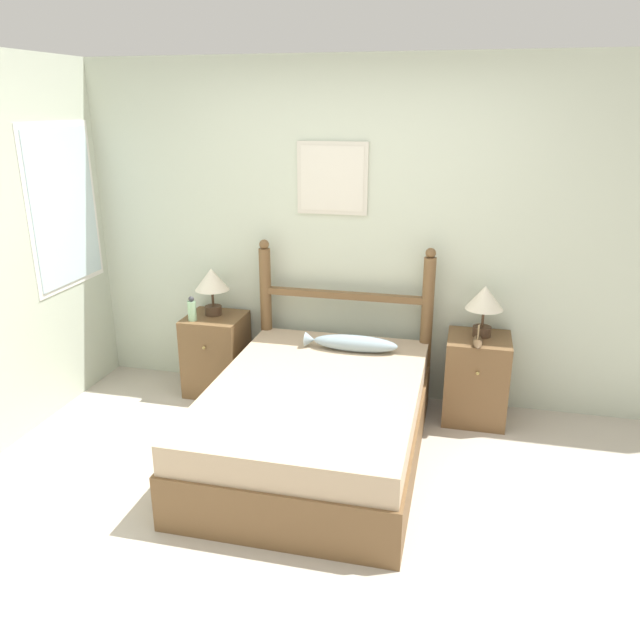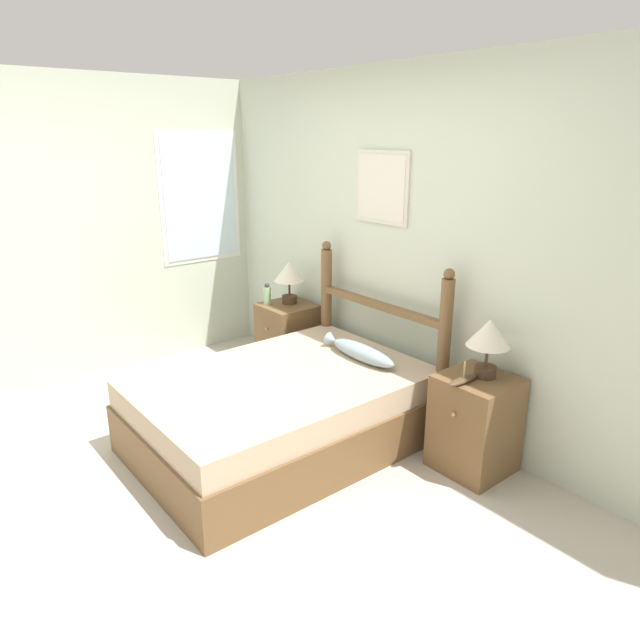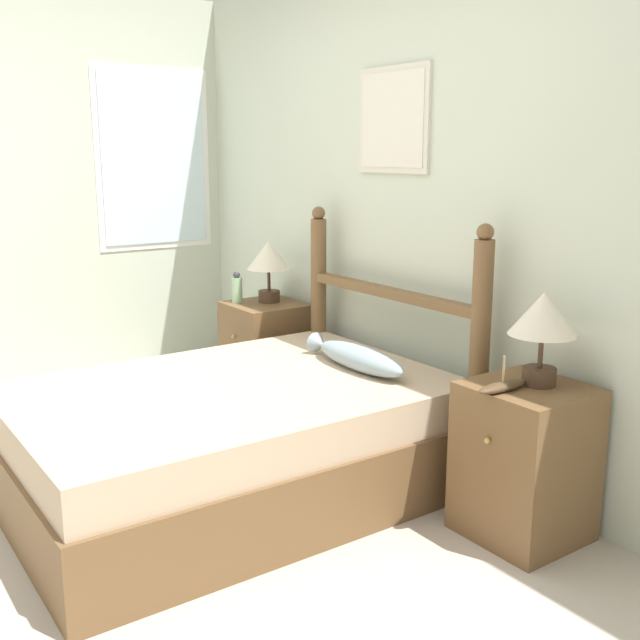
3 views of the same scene
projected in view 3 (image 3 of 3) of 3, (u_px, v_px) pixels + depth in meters
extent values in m
plane|color=#B7AD9E|center=(95.00, 537.00, 3.06)|extent=(16.00, 16.00, 0.00)
cube|color=beige|center=(419.00, 206.00, 3.75)|extent=(6.40, 0.06, 2.55)
cube|color=beige|center=(394.00, 120.00, 3.76)|extent=(0.53, 0.02, 0.53)
cube|color=beige|center=(392.00, 120.00, 3.75)|extent=(0.47, 0.01, 0.47)
cube|color=white|center=(154.00, 160.00, 5.09)|extent=(0.01, 0.82, 1.21)
cube|color=silver|center=(154.00, 160.00, 5.08)|extent=(0.01, 0.74, 1.13)
cube|color=brown|center=(233.00, 458.00, 3.42)|extent=(1.34, 1.92, 0.34)
cube|color=tan|center=(231.00, 404.00, 3.36)|extent=(1.30, 1.88, 0.18)
cylinder|color=brown|center=(319.00, 320.00, 4.35)|extent=(0.09, 0.09, 1.17)
sphere|color=brown|center=(319.00, 213.00, 4.21)|extent=(0.08, 0.08, 0.08)
cylinder|color=brown|center=(479.00, 370.00, 3.34)|extent=(0.09, 0.09, 1.17)
sphere|color=brown|center=(485.00, 232.00, 3.21)|extent=(0.08, 0.08, 0.08)
cube|color=brown|center=(389.00, 293.00, 3.79)|extent=(1.25, 0.06, 0.05)
cube|color=brown|center=(266.00, 353.00, 4.64)|extent=(0.45, 0.43, 0.64)
sphere|color=tan|center=(233.00, 337.00, 4.48)|extent=(0.02, 0.02, 0.02)
cube|color=brown|center=(525.00, 461.00, 3.02)|extent=(0.45, 0.43, 0.64)
sphere|color=tan|center=(487.00, 441.00, 2.86)|extent=(0.02, 0.02, 0.02)
cylinder|color=#422D1E|center=(269.00, 296.00, 4.60)|extent=(0.13, 0.13, 0.07)
cylinder|color=#422D1E|center=(269.00, 280.00, 4.58)|extent=(0.02, 0.02, 0.13)
cone|color=beige|center=(269.00, 255.00, 4.55)|extent=(0.27, 0.27, 0.17)
cylinder|color=#422D1E|center=(539.00, 376.00, 2.96)|extent=(0.13, 0.13, 0.07)
cylinder|color=#422D1E|center=(541.00, 351.00, 2.94)|extent=(0.02, 0.02, 0.13)
cone|color=beige|center=(543.00, 314.00, 2.90)|extent=(0.27, 0.27, 0.17)
cylinder|color=#99C699|center=(237.00, 290.00, 4.58)|extent=(0.07, 0.07, 0.15)
sphere|color=#333338|center=(237.00, 275.00, 4.56)|extent=(0.04, 0.04, 0.04)
ellipsoid|color=#4C3823|center=(503.00, 386.00, 2.88)|extent=(0.07, 0.26, 0.04)
cylinder|color=#997F56|center=(504.00, 369.00, 2.87)|extent=(0.01, 0.01, 0.10)
ellipsoid|color=#8499A3|center=(360.00, 358.00, 3.56)|extent=(0.61, 0.15, 0.12)
cone|color=#8499A3|center=(319.00, 344.00, 3.83)|extent=(0.07, 0.11, 0.11)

